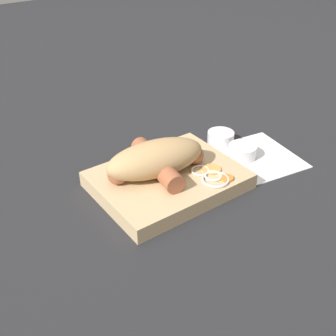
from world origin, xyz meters
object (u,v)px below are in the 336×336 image
object	(u,v)px
bread_roll	(156,158)
condiment_cup_far	(221,139)
food_tray	(168,180)
condiment_cup_near	(242,152)
sausage	(157,164)

from	to	relation	value
bread_roll	condiment_cup_far	size ratio (longest dim) A/B	3.41
bread_roll	food_tray	bearing A→B (deg)	-37.85
bread_roll	condiment_cup_far	distance (m)	0.18
condiment_cup_near	bread_roll	bearing A→B (deg)	174.11
sausage	bread_roll	bearing A→B (deg)	-150.42
bread_roll	sausage	distance (m)	0.01
condiment_cup_near	condiment_cup_far	distance (m)	0.06
food_tray	condiment_cup_far	size ratio (longest dim) A/B	4.53
sausage	condiment_cup_near	size ratio (longest dim) A/B	3.25
food_tray	condiment_cup_far	xyz separation A→B (m)	(0.16, 0.05, -0.00)
bread_roll	sausage	size ratio (longest dim) A/B	1.05
food_tray	condiment_cup_far	bearing A→B (deg)	18.46
condiment_cup_far	condiment_cup_near	bearing A→B (deg)	-92.22
bread_roll	condiment_cup_near	size ratio (longest dim) A/B	3.41
sausage	condiment_cup_far	size ratio (longest dim) A/B	3.25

